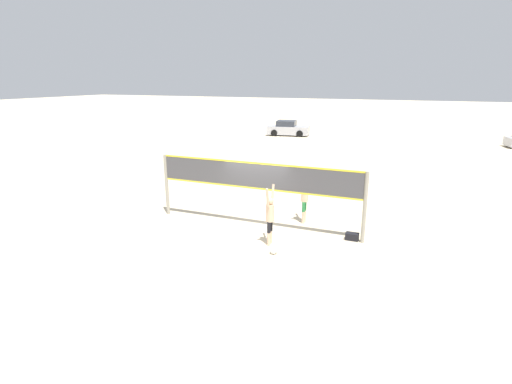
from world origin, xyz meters
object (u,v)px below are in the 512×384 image
at_px(player_spiker, 270,214).
at_px(parked_car_near, 288,129).
at_px(volleyball_net, 256,182).
at_px(player_blocker, 305,195).
at_px(gear_bag, 352,236).
at_px(volleyball, 274,250).

bearing_deg(player_spiker, parked_car_near, 16.78).
height_order(volleyball_net, player_blocker, volleyball_net).
distance_m(player_spiker, gear_bag, 3.09).
bearing_deg(parked_car_near, player_blocker, -78.94).
xyz_separation_m(player_spiker, volleyball, (0.39, -0.68, -0.97)).
height_order(volleyball_net, player_spiker, volleyball_net).
xyz_separation_m(volleyball_net, player_blocker, (1.57, 1.14, -0.64)).
bearing_deg(player_blocker, parked_car_near, -160.50).
height_order(volleyball, parked_car_near, parked_car_near).
xyz_separation_m(player_spiker, parked_car_near, (-7.89, 26.16, -0.43)).
bearing_deg(player_spiker, volleyball_net, 38.05).
bearing_deg(volleyball, parked_car_near, 107.14).
bearing_deg(volleyball, volleyball_net, 125.50).
distance_m(volleyball_net, player_blocker, 2.04).
height_order(player_blocker, gear_bag, player_blocker).
relative_size(player_blocker, parked_car_near, 0.50).
bearing_deg(volleyball_net, player_spiker, -51.95).
bearing_deg(volleyball, gear_bag, 44.91).
relative_size(player_spiker, parked_car_near, 0.48).
relative_size(player_spiker, gear_bag, 4.56).
xyz_separation_m(player_blocker, parked_car_near, (-8.37, 23.64, -0.48)).
bearing_deg(player_spiker, player_blocker, -10.95).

